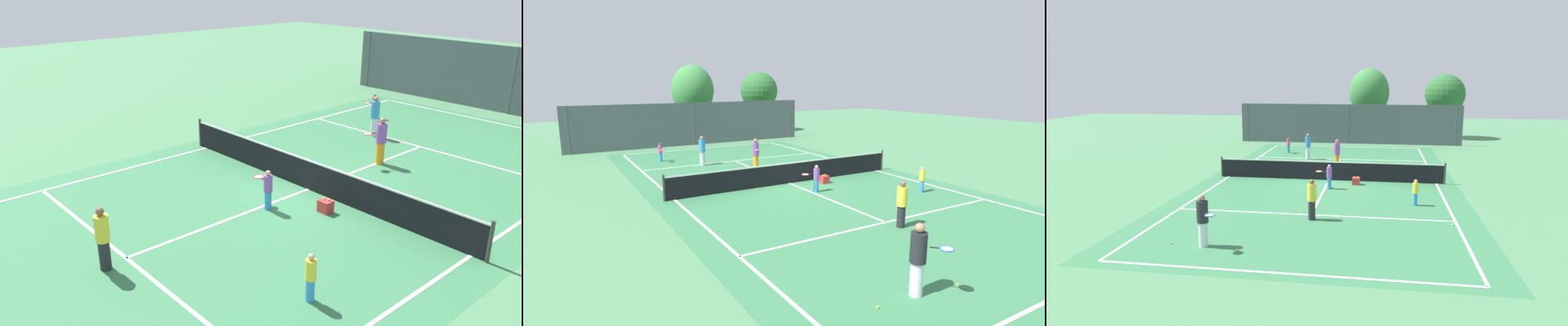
# 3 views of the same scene
# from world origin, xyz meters

# --- Properties ---
(ground_plane) EXTENTS (80.00, 80.00, 0.00)m
(ground_plane) POSITION_xyz_m (0.00, 0.00, 0.00)
(ground_plane) COLOR #4C8456
(court_surface) EXTENTS (13.00, 25.00, 0.01)m
(court_surface) POSITION_xyz_m (0.00, 0.00, 0.00)
(court_surface) COLOR #387A4C
(court_surface) RESTS_ON ground_plane
(tennis_net) EXTENTS (11.90, 0.10, 1.10)m
(tennis_net) POSITION_xyz_m (0.00, 0.00, 0.51)
(tennis_net) COLOR #333833
(tennis_net) RESTS_ON ground_plane
(perimeter_fence) EXTENTS (18.00, 0.12, 3.20)m
(perimeter_fence) POSITION_xyz_m (0.00, 14.00, 1.60)
(perimeter_fence) COLOR #515B60
(perimeter_fence) RESTS_ON ground_plane
(tree_0) EXTENTS (3.58, 3.75, 6.18)m
(tree_0) POSITION_xyz_m (1.49, 18.55, 4.02)
(tree_0) COLOR brown
(tree_0) RESTS_ON ground_plane
(tree_1) EXTENTS (3.53, 3.53, 5.65)m
(tree_1) POSITION_xyz_m (8.17, 19.10, 3.87)
(tree_1) COLOR brown
(tree_1) RESTS_ON ground_plane
(player_0) EXTENTS (0.61, 0.94, 1.70)m
(player_0) POSITION_xyz_m (0.05, 3.64, 0.88)
(player_0) COLOR orange
(player_0) RESTS_ON ground_plane
(player_1) EXTENTS (0.36, 0.36, 1.70)m
(player_1) POSITION_xyz_m (-2.12, 6.17, 0.87)
(player_1) COLOR silver
(player_1) RESTS_ON ground_plane
(player_2) EXTENTS (0.82, 0.84, 1.72)m
(player_2) POSITION_xyz_m (-2.89, -10.34, 0.89)
(player_2) COLOR silver
(player_2) RESTS_ON ground_plane
(player_3) EXTENTS (0.35, 0.81, 1.13)m
(player_3) POSITION_xyz_m (-3.92, 8.52, 0.59)
(player_3) COLOR #388CD8
(player_3) RESTS_ON ground_plane
(player_4) EXTENTS (0.84, 0.42, 1.21)m
(player_4) POSITION_xyz_m (0.18, -1.93, 0.63)
(player_4) COLOR #388CD8
(player_4) RESTS_ON ground_plane
(player_5) EXTENTS (0.24, 0.24, 1.13)m
(player_5) POSITION_xyz_m (4.14, -4.30, 0.58)
(player_5) COLOR #388CD8
(player_5) RESTS_ON ground_plane
(player_6) EXTENTS (0.34, 0.34, 1.58)m
(player_6) POSITION_xyz_m (0.11, -6.97, 0.81)
(player_6) COLOR #232328
(player_6) RESTS_ON ground_plane
(ball_crate) EXTENTS (0.38, 0.33, 0.43)m
(ball_crate) POSITION_xyz_m (1.46, -0.82, 0.18)
(ball_crate) COLOR red
(ball_crate) RESTS_ON ground_plane
(tennis_ball_0) EXTENTS (0.07, 0.07, 0.07)m
(tennis_ball_0) POSITION_xyz_m (2.35, 1.48, 0.03)
(tennis_ball_0) COLOR #CCE533
(tennis_ball_0) RESTS_ON ground_plane
(tennis_ball_1) EXTENTS (0.07, 0.07, 0.07)m
(tennis_ball_1) POSITION_xyz_m (5.32, -6.87, 0.03)
(tennis_ball_1) COLOR #CCE533
(tennis_ball_1) RESTS_ON ground_plane
(tennis_ball_2) EXTENTS (0.07, 0.07, 0.07)m
(tennis_ball_2) POSITION_xyz_m (-4.52, 1.90, 0.03)
(tennis_ball_2) COLOR #CCE533
(tennis_ball_2) RESTS_ON ground_plane
(tennis_ball_3) EXTENTS (0.07, 0.07, 0.07)m
(tennis_ball_3) POSITION_xyz_m (-4.03, -10.31, 0.03)
(tennis_ball_3) COLOR #CCE533
(tennis_ball_3) RESTS_ON ground_plane
(tennis_ball_4) EXTENTS (0.07, 0.07, 0.07)m
(tennis_ball_4) POSITION_xyz_m (-1.82, -0.24, 0.03)
(tennis_ball_4) COLOR #CCE533
(tennis_ball_4) RESTS_ON ground_plane
(tennis_ball_5) EXTENTS (0.07, 0.07, 0.07)m
(tennis_ball_5) POSITION_xyz_m (-1.70, -10.55, 0.03)
(tennis_ball_5) COLOR #CCE533
(tennis_ball_5) RESTS_ON ground_plane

